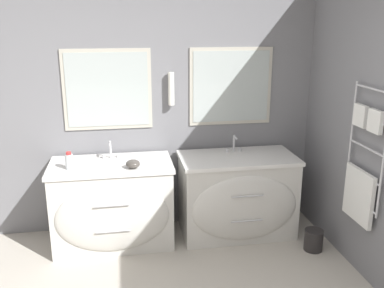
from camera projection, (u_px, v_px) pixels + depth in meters
name	position (u px, v px, depth m)	size (l,w,h in m)	color
wall_back	(145.00, 104.00, 4.30)	(5.10, 0.14, 2.60)	slate
wall_right	(379.00, 128.00, 3.38)	(0.13, 4.42, 2.60)	slate
vanity_left	(113.00, 205.00, 4.10)	(1.15, 0.69, 0.82)	silver
vanity_right	(238.00, 196.00, 4.31)	(1.15, 0.69, 0.82)	silver
faucet_left	(110.00, 150.00, 4.15)	(0.17, 0.11, 0.17)	silver
faucet_right	(234.00, 144.00, 4.35)	(0.17, 0.11, 0.17)	silver
toiletry_bottle	(69.00, 161.00, 3.85)	(0.07, 0.07, 0.16)	silver
amenity_bowl	(133.00, 164.00, 3.88)	(0.13, 0.13, 0.08)	#4C4742
waste_bin	(314.00, 239.00, 4.07)	(0.18, 0.18, 0.20)	#282626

